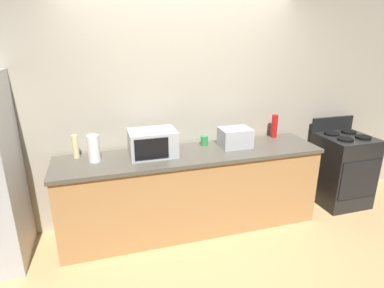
{
  "coord_description": "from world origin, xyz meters",
  "views": [
    {
      "loc": [
        -0.93,
        -2.66,
        2.1
      ],
      "look_at": [
        0.0,
        0.4,
        1.0
      ],
      "focal_mm": 30.09,
      "sensor_mm": 36.0,
      "label": 1
    }
  ],
  "objects_px": {
    "stove_range": "(342,169)",
    "microwave": "(153,143)",
    "bottle_hand_soap": "(76,147)",
    "bottle_hot_sauce": "(274,126)",
    "mug_green": "(204,141)",
    "paper_towel_roll": "(94,149)",
    "toaster_oven": "(235,137)"
  },
  "relations": [
    {
      "from": "stove_range",
      "to": "microwave",
      "type": "relative_size",
      "value": 2.25
    },
    {
      "from": "toaster_oven",
      "to": "paper_towel_roll",
      "type": "distance_m",
      "value": 1.51
    },
    {
      "from": "paper_towel_roll",
      "to": "stove_range",
      "type": "bearing_deg",
      "value": -0.96
    },
    {
      "from": "bottle_hot_sauce",
      "to": "microwave",
      "type": "bearing_deg",
      "value": -172.82
    },
    {
      "from": "microwave",
      "to": "mug_green",
      "type": "distance_m",
      "value": 0.64
    },
    {
      "from": "paper_towel_roll",
      "to": "mug_green",
      "type": "xyz_separation_m",
      "value": [
        1.2,
        0.15,
        -0.08
      ]
    },
    {
      "from": "paper_towel_roll",
      "to": "bottle_hand_soap",
      "type": "xyz_separation_m",
      "value": [
        -0.18,
        0.16,
        -0.02
      ]
    },
    {
      "from": "stove_range",
      "to": "microwave",
      "type": "xyz_separation_m",
      "value": [
        -2.41,
        0.05,
        0.57
      ]
    },
    {
      "from": "toaster_oven",
      "to": "mug_green",
      "type": "distance_m",
      "value": 0.35
    },
    {
      "from": "bottle_hand_soap",
      "to": "mug_green",
      "type": "distance_m",
      "value": 1.37
    },
    {
      "from": "microwave",
      "to": "paper_towel_roll",
      "type": "xyz_separation_m",
      "value": [
        -0.58,
        0.0,
        0.0
      ]
    },
    {
      "from": "stove_range",
      "to": "toaster_oven",
      "type": "bearing_deg",
      "value": 177.67
    },
    {
      "from": "bottle_hand_soap",
      "to": "bottle_hot_sauce",
      "type": "height_order",
      "value": "bottle_hot_sauce"
    },
    {
      "from": "stove_range",
      "to": "mug_green",
      "type": "height_order",
      "value": "stove_range"
    },
    {
      "from": "microwave",
      "to": "mug_green",
      "type": "xyz_separation_m",
      "value": [
        0.62,
        0.15,
        -0.08
      ]
    },
    {
      "from": "bottle_hand_soap",
      "to": "bottle_hot_sauce",
      "type": "distance_m",
      "value": 2.28
    },
    {
      "from": "toaster_oven",
      "to": "paper_towel_roll",
      "type": "bearing_deg",
      "value": -179.62
    },
    {
      "from": "stove_range",
      "to": "microwave",
      "type": "height_order",
      "value": "microwave"
    },
    {
      "from": "microwave",
      "to": "toaster_oven",
      "type": "xyz_separation_m",
      "value": [
        0.93,
        0.01,
        -0.03
      ]
    },
    {
      "from": "stove_range",
      "to": "bottle_hand_soap",
      "type": "xyz_separation_m",
      "value": [
        -3.17,
        0.21,
        0.56
      ]
    },
    {
      "from": "bottle_hand_soap",
      "to": "mug_green",
      "type": "relative_size",
      "value": 2.2
    },
    {
      "from": "stove_range",
      "to": "bottle_hot_sauce",
      "type": "distance_m",
      "value": 1.08
    },
    {
      "from": "stove_range",
      "to": "microwave",
      "type": "bearing_deg",
      "value": 178.86
    },
    {
      "from": "stove_range",
      "to": "bottle_hand_soap",
      "type": "bearing_deg",
      "value": 176.24
    },
    {
      "from": "stove_range",
      "to": "toaster_oven",
      "type": "distance_m",
      "value": 1.58
    },
    {
      "from": "toaster_oven",
      "to": "bottle_hand_soap",
      "type": "xyz_separation_m",
      "value": [
        -1.69,
        0.15,
        0.01
      ]
    },
    {
      "from": "microwave",
      "to": "mug_green",
      "type": "relative_size",
      "value": 4.41
    },
    {
      "from": "microwave",
      "to": "bottle_hot_sauce",
      "type": "bearing_deg",
      "value": 7.18
    },
    {
      "from": "bottle_hot_sauce",
      "to": "mug_green",
      "type": "height_order",
      "value": "bottle_hot_sauce"
    },
    {
      "from": "paper_towel_roll",
      "to": "bottle_hot_sauce",
      "type": "bearing_deg",
      "value": 5.15
    },
    {
      "from": "bottle_hand_soap",
      "to": "mug_green",
      "type": "bearing_deg",
      "value": -0.23
    },
    {
      "from": "toaster_oven",
      "to": "mug_green",
      "type": "xyz_separation_m",
      "value": [
        -0.32,
        0.14,
        -0.05
      ]
    }
  ]
}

